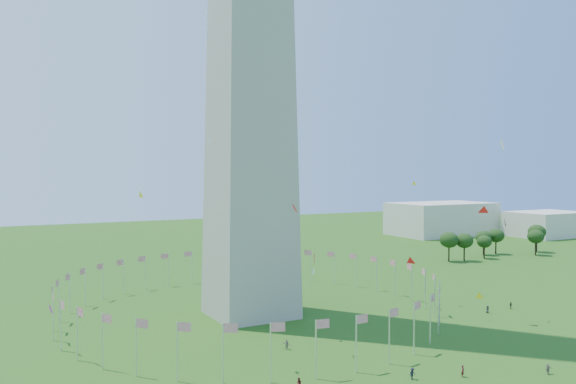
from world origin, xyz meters
The scene contains 6 objects.
flag_ring centered at (0.00, 50.00, 4.50)m, with size 80.24×80.24×9.00m.
gov_building_east_a centered at (150.00, 150.00, 8.00)m, with size 50.00×30.00×16.00m, color beige.
gov_building_east_b centered at (190.00, 120.00, 6.00)m, with size 35.00×25.00×12.00m, color beige.
crowd centered at (3.39, 0.89, 0.85)m, with size 96.66×59.81×1.94m.
kites_aloft centered at (21.87, 24.08, 19.28)m, with size 97.61×70.67×32.87m.
tree_line_east centered at (115.09, 85.14, 4.82)m, with size 53.78×15.36×10.54m.
Camera 1 is at (-50.00, -61.15, 31.17)m, focal length 35.00 mm.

